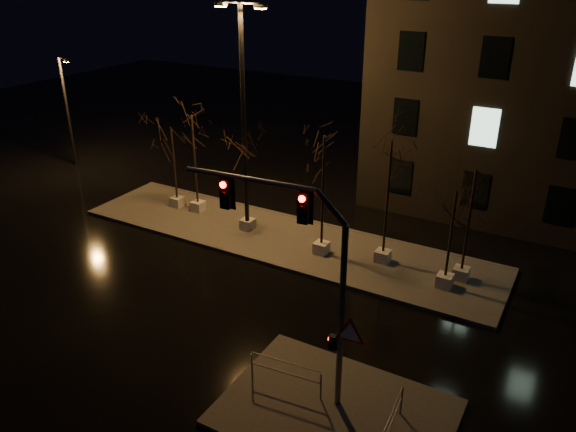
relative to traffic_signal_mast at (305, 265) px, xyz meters
The scene contains 15 objects.
ground 8.57m from the traffic_signal_mast, 152.37° to the left, with size 90.00×90.00×0.00m, color black.
median 12.16m from the traffic_signal_mast, 123.98° to the left, with size 22.00×5.00×0.15m, color #4B4843.
sidewalk_corner 4.96m from the traffic_signal_mast, 10.42° to the right, with size 7.00×5.00×0.15m, color #4B4843.
tree_0 16.58m from the traffic_signal_mast, 143.83° to the left, with size 1.80×1.80×4.58m.
tree_1 15.46m from the traffic_signal_mast, 140.52° to the left, with size 1.80×1.80×5.58m.
tree_2 12.42m from the traffic_signal_mast, 131.73° to the left, with size 1.80×1.80×4.94m.
tree_3 9.56m from the traffic_signal_mast, 113.09° to the left, with size 1.80×1.80×5.95m.
tree_4 9.50m from the traffic_signal_mast, 95.45° to the left, with size 1.80×1.80×6.01m.
tree_5 9.07m from the traffic_signal_mast, 75.88° to the left, with size 1.80×1.80×4.49m.
tree_6 10.03m from the traffic_signal_mast, 74.64° to the left, with size 1.80×1.80×5.29m.
traffic_signal_mast is the anchor object (origin of this frame).
streetlight_main 12.36m from the traffic_signal_mast, 131.89° to the left, with size 2.79×0.52×11.13m.
streetlight_far 27.08m from the traffic_signal_mast, 153.48° to the left, with size 1.40×0.62×7.30m.
guard_rail_a 4.06m from the traffic_signal_mast, 168.31° to the right, with size 2.49×0.30×1.08m.
guard_rail_b 5.11m from the traffic_signal_mast, ahead, with size 0.23×2.32×1.10m.
Camera 1 is at (12.81, -15.84, 12.95)m, focal length 35.00 mm.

